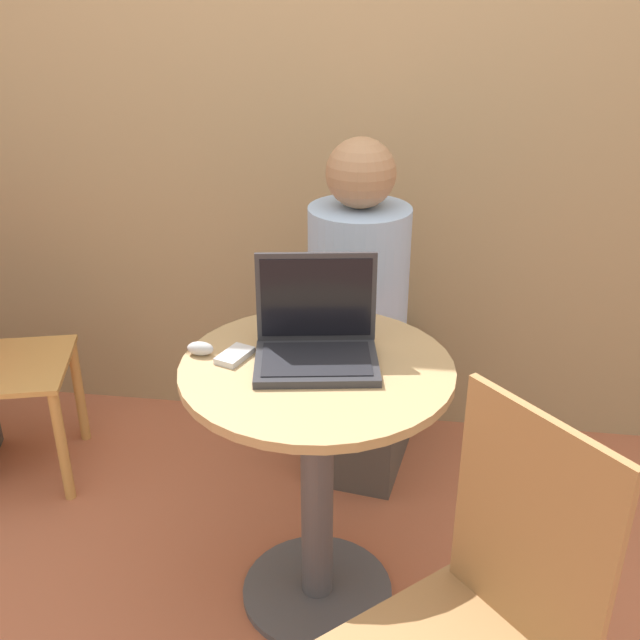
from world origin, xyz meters
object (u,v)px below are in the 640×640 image
laptop (317,338)px  cell_phone (235,355)px  chair_empty (476,639)px  person_seated (361,341)px

laptop → cell_phone: size_ratio=2.87×
laptop → cell_phone: bearing=-173.0°
chair_empty → cell_phone: bearing=137.7°
laptop → person_seated: person_seated is taller
laptop → chair_empty: 0.77m
laptop → chair_empty: laptop is taller
cell_phone → person_seated: person_seated is taller
cell_phone → chair_empty: 0.86m
cell_phone → chair_empty: size_ratio=0.12×
laptop → person_seated: size_ratio=0.28×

